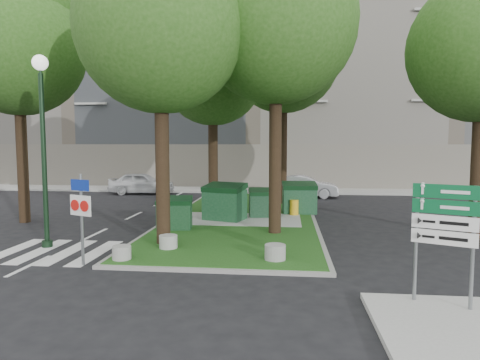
# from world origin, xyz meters

# --- Properties ---
(ground) EXTENTS (120.00, 120.00, 0.00)m
(ground) POSITION_xyz_m (0.00, 0.00, 0.00)
(ground) COLOR black
(ground) RESTS_ON ground
(median_island) EXTENTS (6.00, 16.00, 0.12)m
(median_island) POSITION_xyz_m (0.50, 8.00, 0.06)
(median_island) COLOR #1E4A15
(median_island) RESTS_ON ground
(median_kerb) EXTENTS (6.30, 16.30, 0.10)m
(median_kerb) POSITION_xyz_m (0.50, 8.00, 0.05)
(median_kerb) COLOR gray
(median_kerb) RESTS_ON ground
(building_sidewalk) EXTENTS (42.00, 3.00, 0.12)m
(building_sidewalk) POSITION_xyz_m (0.00, 18.50, 0.06)
(building_sidewalk) COLOR #999993
(building_sidewalk) RESTS_ON ground
(zebra_crossing) EXTENTS (5.00, 3.00, 0.01)m
(zebra_crossing) POSITION_xyz_m (-3.75, 1.50, 0.01)
(zebra_crossing) COLOR silver
(zebra_crossing) RESTS_ON ground
(apartment_building) EXTENTS (41.00, 12.00, 16.00)m
(apartment_building) POSITION_xyz_m (0.00, 26.00, 8.00)
(apartment_building) COLOR tan
(apartment_building) RESTS_ON ground
(tree_median_near_left) EXTENTS (5.20, 5.20, 10.53)m
(tree_median_near_left) POSITION_xyz_m (-1.41, 2.56, 7.32)
(tree_median_near_left) COLOR black
(tree_median_near_left) RESTS_ON ground
(tree_median_near_right) EXTENTS (5.60, 5.60, 11.46)m
(tree_median_near_right) POSITION_xyz_m (2.09, 4.56, 7.99)
(tree_median_near_right) COLOR black
(tree_median_near_right) RESTS_ON ground
(tree_median_mid) EXTENTS (4.80, 4.80, 9.99)m
(tree_median_mid) POSITION_xyz_m (-0.91, 9.06, 6.98)
(tree_median_mid) COLOR black
(tree_median_mid) RESTS_ON ground
(tree_median_far) EXTENTS (5.80, 5.80, 11.93)m
(tree_median_far) POSITION_xyz_m (2.29, 12.06, 8.32)
(tree_median_far) COLOR black
(tree_median_far) RESTS_ON ground
(tree_street_left) EXTENTS (5.40, 5.40, 11.00)m
(tree_street_left) POSITION_xyz_m (-8.41, 6.06, 7.65)
(tree_street_left) COLOR black
(tree_street_left) RESTS_ON ground
(dumpster_a) EXTENTS (1.40, 1.07, 1.20)m
(dumpster_a) POSITION_xyz_m (-1.75, 4.80, 0.70)
(dumpster_a) COLOR #0E3317
(dumpster_a) RESTS_ON median_island
(dumpster_b) EXTENTS (1.92, 1.60, 1.53)m
(dumpster_b) POSITION_xyz_m (-0.15, 6.83, 0.86)
(dumpster_b) COLOR #123E20
(dumpster_b) RESTS_ON median_island
(dumpster_c) EXTENTS (1.46, 1.13, 1.23)m
(dumpster_c) POSITION_xyz_m (1.45, 7.78, 0.71)
(dumpster_c) COLOR #0F331B
(dumpster_c) RESTS_ON median_island
(dumpster_d) EXTENTS (1.62, 1.19, 1.43)m
(dumpster_d) POSITION_xyz_m (3.00, 8.90, 0.81)
(dumpster_d) COLOR #133E22
(dumpster_d) RESTS_ON median_island
(bollard_left) EXTENTS (0.52, 0.52, 0.37)m
(bollard_left) POSITION_xyz_m (-2.10, 0.50, 0.30)
(bollard_left) COLOR #989793
(bollard_left) RESTS_ON median_island
(bollard_right) EXTENTS (0.58, 0.58, 0.41)m
(bollard_right) POSITION_xyz_m (2.11, 0.92, 0.33)
(bollard_right) COLOR gray
(bollard_right) RESTS_ON median_island
(bollard_mid) EXTENTS (0.55, 0.55, 0.39)m
(bollard_mid) POSITION_xyz_m (-1.17, 1.86, 0.32)
(bollard_mid) COLOR #9F9F9A
(bollard_mid) RESTS_ON median_island
(litter_bin) EXTENTS (0.39, 0.39, 0.67)m
(litter_bin) POSITION_xyz_m (2.75, 8.32, 0.46)
(litter_bin) COLOR gold
(litter_bin) RESTS_ON median_island
(street_lamp) EXTENTS (0.48, 0.48, 6.02)m
(street_lamp) POSITION_xyz_m (-5.17, 2.02, 3.78)
(street_lamp) COLOR black
(street_lamp) RESTS_ON ground
(traffic_sign_pole) EXTENTS (0.71, 0.32, 2.49)m
(traffic_sign_pole) POSITION_xyz_m (-3.07, 0.20, 1.60)
(traffic_sign_pole) COLOR slate
(traffic_sign_pole) RESTS_ON ground
(directional_sign) EXTENTS (1.11, 0.52, 2.40)m
(directional_sign) POSITION_xyz_m (5.48, -2.00, 1.71)
(directional_sign) COLOR slate
(directional_sign) RESTS_ON sidewalk_corner
(car_white) EXTENTS (4.29, 2.00, 1.42)m
(car_white) POSITION_xyz_m (-6.92, 16.09, 0.71)
(car_white) COLOR silver
(car_white) RESTS_ON ground
(car_silver) EXTENTS (4.12, 1.64, 1.33)m
(car_silver) POSITION_xyz_m (3.50, 15.50, 0.67)
(car_silver) COLOR #AAABB2
(car_silver) RESTS_ON ground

